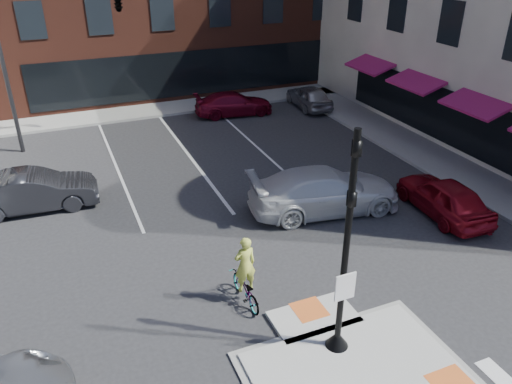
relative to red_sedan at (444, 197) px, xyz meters
name	(u,v)px	position (x,y,z in m)	size (l,w,h in m)	color
ground	(344,359)	(-7.43, -4.97, -0.74)	(120.00, 120.00, 0.00)	#28282B
refuge_island	(350,365)	(-7.43, -5.23, -0.69)	(5.40, 4.65, 0.13)	gray
sidewalk_e	(425,152)	(3.37, 5.03, -0.66)	(3.00, 24.00, 0.15)	gray
sidewalk_n	(201,103)	(-4.43, 17.03, -0.66)	(26.00, 3.00, 0.15)	gray
signal_pole	(344,276)	(-7.43, -4.57, 1.62)	(0.60, 0.60, 5.98)	black
mast_arm_signal	(88,17)	(-10.91, 13.03, 5.47)	(6.10, 2.24, 8.00)	black
red_sedan	(444,197)	(0.00, 0.00, 0.00)	(1.74, 4.34, 1.48)	maroon
white_pickup	(325,190)	(-4.06, 2.03, 0.12)	(2.40, 5.90, 1.71)	silver
bg_car_dark	(34,191)	(-14.43, 6.50, 0.04)	(1.65, 4.74, 1.56)	#26262B
bg_car_silver	(309,97)	(1.58, 13.81, -0.03)	(1.66, 4.13, 1.41)	#A1A3A8
bg_car_red	(234,104)	(-3.20, 14.33, -0.07)	(1.88, 4.63, 1.34)	maroon
cyclist	(245,281)	(-8.93, -1.90, 0.01)	(0.69, 1.78, 2.22)	#3F3F44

